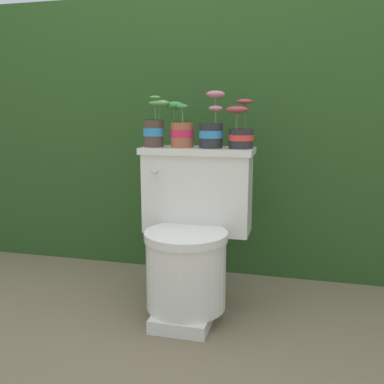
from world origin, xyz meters
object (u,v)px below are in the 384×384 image
potted_plant_left (154,128)px  potted_plant_midleft (181,131)px  potted_plant_middle (211,130)px  potted_plant_midright (241,132)px  toilet (191,235)px

potted_plant_left → potted_plant_midleft: potted_plant_left is taller
potted_plant_midleft → potted_plant_middle: size_ratio=0.82×
potted_plant_midright → potted_plant_left: bearing=-178.1°
potted_plant_midright → potted_plant_middle: bearing=-176.7°
potted_plant_midleft → toilet: bearing=-56.5°
potted_plant_left → potted_plant_middle: bearing=1.3°
potted_plant_midright → toilet: bearing=-149.0°
toilet → potted_plant_midleft: 0.48m
toilet → potted_plant_left: 0.52m
potted_plant_left → potted_plant_middle: (0.27, 0.01, -0.01)m
potted_plant_middle → potted_plant_left: bearing=-178.7°
potted_plant_midleft → potted_plant_middle: potted_plant_middle is taller
potted_plant_midleft → potted_plant_midright: size_ratio=0.96×
potted_plant_left → potted_plant_middle: 0.27m
potted_plant_left → potted_plant_midleft: bearing=4.4°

